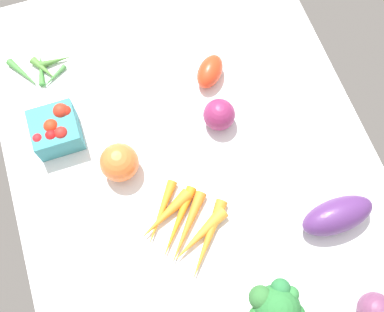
{
  "coord_description": "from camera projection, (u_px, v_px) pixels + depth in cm",
  "views": [
    {
      "loc": [
        32.71,
        -10.91,
        95.31
      ],
      "look_at": [
        0.0,
        0.0,
        4.0
      ],
      "focal_mm": 43.68,
      "sensor_mm": 36.0,
      "label": 1
    }
  ],
  "objects": [
    {
      "name": "carrot_bunch",
      "position": [
        185.0,
        228.0,
        0.93
      ],
      "size": [
        21.99,
        19.36,
        2.82
      ],
      "color": "orange",
      "rests_on": "tablecloth"
    },
    {
      "name": "tablecloth",
      "position": [
        192.0,
        161.0,
        1.0
      ],
      "size": [
        104.0,
        76.0,
        2.0
      ],
      "primitive_type": "cube",
      "color": "white",
      "rests_on": "ground"
    },
    {
      "name": "roma_tomato",
      "position": [
        210.0,
        71.0,
        1.04
      ],
      "size": [
        9.8,
        9.52,
        5.19
      ],
      "primitive_type": "ellipsoid",
      "rotation": [
        0.0,
        0.0,
        5.56
      ],
      "color": "red",
      "rests_on": "tablecloth"
    },
    {
      "name": "broccoli_head",
      "position": [
        275.0,
        307.0,
        0.81
      ],
      "size": [
        9.0,
        9.86,
        12.21
      ],
      "color": "#A7C680",
      "rests_on": "tablecloth"
    },
    {
      "name": "okra_pile",
      "position": [
        41.0,
        70.0,
        1.06
      ],
      "size": [
        10.16,
        14.69,
        1.87
      ],
      "color": "#438E3B",
      "rests_on": "tablecloth"
    },
    {
      "name": "red_onion_center",
      "position": [
        219.0,
        115.0,
        0.99
      ],
      "size": [
        6.87,
        6.87,
        6.87
      ],
      "primitive_type": "sphere",
      "color": "#842555",
      "rests_on": "tablecloth"
    },
    {
      "name": "heirloom_tomato_orange",
      "position": [
        119.0,
        162.0,
        0.95
      ],
      "size": [
        8.01,
        8.01,
        8.01
      ],
      "primitive_type": "sphere",
      "color": "orange",
      "rests_on": "tablecloth"
    },
    {
      "name": "berry_basket",
      "position": [
        56.0,
        129.0,
        0.98
      ],
      "size": [
        9.56,
        9.56,
        7.75
      ],
      "color": "teal",
      "rests_on": "tablecloth"
    },
    {
      "name": "red_onion_near_basket",
      "position": [
        375.0,
        310.0,
        0.86
      ],
      "size": [
        6.42,
        6.42,
        6.42
      ],
      "primitive_type": "sphere",
      "color": "#6E395C",
      "rests_on": "tablecloth"
    },
    {
      "name": "eggplant",
      "position": [
        337.0,
        215.0,
        0.92
      ],
      "size": [
        7.09,
        14.96,
        6.79
      ],
      "primitive_type": "ellipsoid",
      "rotation": [
        0.0,
        0.0,
        1.59
      ],
      "color": "#522B6B",
      "rests_on": "tablecloth"
    }
  ]
}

